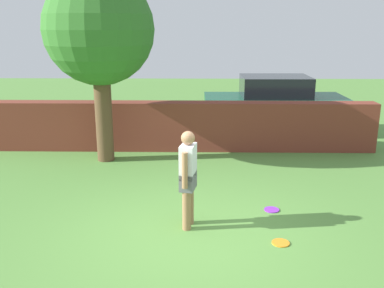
{
  "coord_description": "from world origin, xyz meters",
  "views": [
    {
      "loc": [
        0.1,
        -6.17,
        3.24
      ],
      "look_at": [
        -0.04,
        1.8,
        1.0
      ],
      "focal_mm": 40.37,
      "sensor_mm": 36.0,
      "label": 1
    }
  ],
  "objects": [
    {
      "name": "frisbee_purple",
      "position": [
        1.41,
        0.99,
        0.01
      ],
      "size": [
        0.27,
        0.27,
        0.02
      ],
      "primitive_type": "cylinder",
      "color": "purple",
      "rests_on": "ground"
    },
    {
      "name": "tree",
      "position": [
        -2.19,
        3.89,
        3.06
      ],
      "size": [
        2.53,
        2.53,
        4.37
      ],
      "color": "brown",
      "rests_on": "ground"
    },
    {
      "name": "car",
      "position": [
        2.36,
        6.74,
        0.86
      ],
      "size": [
        4.22,
        1.96,
        1.72
      ],
      "rotation": [
        0.0,
        0.0,
        3.15
      ],
      "color": "#0C4C2D",
      "rests_on": "ground"
    },
    {
      "name": "person",
      "position": [
        -0.08,
        0.33,
        0.9
      ],
      "size": [
        0.29,
        0.53,
        1.62
      ],
      "rotation": [
        0.0,
        0.0,
        -1.77
      ],
      "color": "#9E704C",
      "rests_on": "ground"
    },
    {
      "name": "frisbee_orange",
      "position": [
        1.35,
        -0.23,
        0.01
      ],
      "size": [
        0.27,
        0.27,
        0.02
      ],
      "primitive_type": "cylinder",
      "color": "orange",
      "rests_on": "ground"
    },
    {
      "name": "brick_wall",
      "position": [
        -1.5,
        4.82,
        0.64
      ],
      "size": [
        12.32,
        0.5,
        1.28
      ],
      "primitive_type": "cube",
      "color": "brown",
      "rests_on": "ground"
    },
    {
      "name": "ground_plane",
      "position": [
        0.0,
        0.0,
        0.0
      ],
      "size": [
        40.0,
        40.0,
        0.0
      ],
      "primitive_type": "plane",
      "color": "#568C3D"
    }
  ]
}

